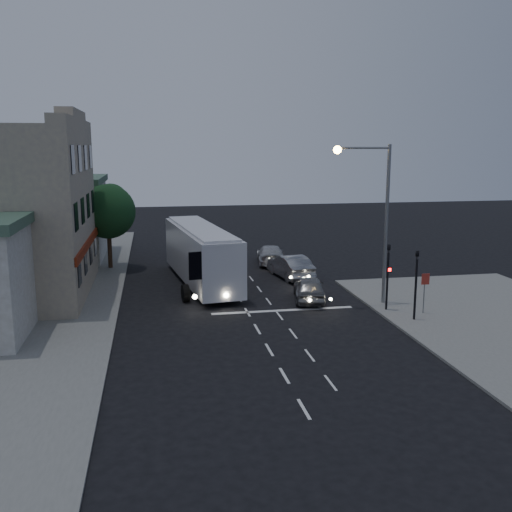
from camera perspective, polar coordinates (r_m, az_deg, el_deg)
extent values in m
plane|color=black|center=(29.70, -0.23, -6.73)|extent=(120.00, 120.00, 0.00)
cube|color=slate|center=(37.83, -22.31, -3.60)|extent=(12.00, 50.00, 0.12)
cube|color=silver|center=(20.60, 4.81, -15.01)|extent=(0.12, 1.60, 0.01)
cube|color=silver|center=(23.25, 2.86, -11.86)|extent=(0.12, 1.60, 0.01)
cube|color=silver|center=(25.98, 1.34, -9.35)|extent=(0.12, 1.60, 0.01)
cube|color=silver|center=(28.76, 0.13, -7.32)|extent=(0.12, 1.60, 0.01)
cube|color=silver|center=(31.58, -0.86, -5.64)|extent=(0.12, 1.60, 0.01)
cube|color=silver|center=(34.43, -1.68, -4.24)|extent=(0.12, 1.60, 0.01)
cube|color=silver|center=(37.31, -2.38, -3.06)|extent=(0.12, 1.60, 0.01)
cube|color=silver|center=(40.20, -2.97, -2.04)|extent=(0.12, 1.60, 0.01)
cube|color=silver|center=(43.11, -3.48, -1.16)|extent=(0.12, 1.60, 0.01)
cube|color=silver|center=(46.03, -3.93, -0.40)|extent=(0.12, 1.60, 0.01)
cube|color=silver|center=(22.77, 7.46, -12.45)|extent=(0.10, 1.50, 0.01)
cube|color=silver|center=(25.43, 5.38, -9.85)|extent=(0.10, 1.50, 0.01)
cube|color=silver|center=(28.16, 3.73, -7.75)|extent=(0.10, 1.50, 0.01)
cube|color=silver|center=(30.93, 2.38, -6.01)|extent=(0.10, 1.50, 0.01)
cube|color=silver|center=(33.75, 1.27, -4.55)|extent=(0.10, 1.50, 0.01)
cube|color=silver|center=(36.60, 0.33, -3.32)|extent=(0.10, 1.50, 0.01)
cube|color=silver|center=(39.47, -0.48, -2.27)|extent=(0.10, 1.50, 0.01)
cube|color=silver|center=(42.35, -1.17, -1.36)|extent=(0.10, 1.50, 0.01)
cube|color=silver|center=(45.26, -1.77, -0.57)|extent=(0.10, 1.50, 0.01)
cube|color=silver|center=(48.17, -2.30, 0.13)|extent=(0.10, 1.50, 0.01)
cube|color=silver|center=(31.95, 2.69, -5.46)|extent=(8.00, 0.35, 0.01)
cube|color=silver|center=(37.81, -5.54, 0.23)|extent=(4.22, 12.72, 3.33)
cube|color=silver|center=(37.54, -5.59, 2.80)|extent=(3.75, 12.25, 0.19)
cube|color=black|center=(31.66, -4.61, -0.88)|extent=(2.39, 0.44, 1.56)
cube|color=black|center=(38.33, -3.67, 1.43)|extent=(1.41, 10.32, 0.94)
cube|color=black|center=(38.13, -7.59, 1.30)|extent=(1.41, 10.32, 0.94)
cube|color=red|center=(39.05, -3.73, -0.11)|extent=(0.78, 5.68, 1.46)
cube|color=red|center=(38.84, -7.60, -0.24)|extent=(0.78, 5.68, 1.46)
cylinder|color=black|center=(33.80, -7.07, -3.71)|extent=(0.50, 1.08, 1.04)
cylinder|color=black|center=(34.03, -2.69, -3.54)|extent=(0.50, 1.08, 1.04)
cylinder|color=black|center=(40.58, -7.64, -1.26)|extent=(0.50, 1.08, 1.04)
cylinder|color=black|center=(40.77, -3.99, -1.13)|extent=(0.50, 1.08, 1.04)
cylinder|color=black|center=(42.31, -7.76, -0.76)|extent=(0.50, 1.08, 1.04)
cylinder|color=black|center=(42.49, -4.26, -0.64)|extent=(0.50, 1.08, 1.04)
cylinder|color=#FFF2CC|center=(31.93, -6.13, -4.08)|extent=(0.28, 0.09, 0.27)
cylinder|color=#FFF2CC|center=(32.10, -2.98, -3.95)|extent=(0.28, 0.09, 0.27)
imported|color=gray|center=(33.93, 5.35, -3.23)|extent=(2.58, 4.61, 1.48)
imported|color=gray|center=(39.63, 3.45, -1.04)|extent=(2.48, 5.14, 1.63)
imported|color=#B8B8B8|center=(44.44, 1.47, 0.16)|extent=(2.71, 5.20, 1.44)
cylinder|color=black|center=(32.13, 13.00, -2.48)|extent=(0.12, 0.12, 3.20)
imported|color=black|center=(31.72, 13.15, 1.13)|extent=(0.15, 0.18, 0.90)
cube|color=black|center=(31.81, 13.18, -1.32)|extent=(0.25, 0.12, 0.30)
cube|color=#FF0C0C|center=(31.75, 13.23, -1.35)|extent=(0.16, 0.02, 0.18)
cylinder|color=black|center=(30.65, 15.67, -3.25)|extent=(0.12, 0.12, 3.20)
imported|color=black|center=(30.23, 15.87, 0.53)|extent=(0.18, 0.15, 0.90)
cylinder|color=slate|center=(32.10, 16.45, -3.76)|extent=(0.06, 0.06, 2.00)
cube|color=maroon|center=(31.83, 16.59, -2.22)|extent=(0.45, 0.03, 0.60)
cylinder|color=slate|center=(33.03, 12.90, 3.01)|extent=(0.20, 0.20, 9.00)
cylinder|color=slate|center=(32.17, 10.73, 10.58)|extent=(3.00, 0.12, 0.12)
sphere|color=#FFBF59|center=(31.67, 8.14, 10.47)|extent=(0.44, 0.44, 0.44)
cube|color=tan|center=(36.19, -17.96, 12.56)|extent=(1.00, 12.00, 0.50)
cube|color=tan|center=(36.21, -18.01, 13.35)|extent=(1.00, 6.00, 0.50)
cube|color=maroon|center=(36.57, -16.45, 1.20)|extent=(0.15, 12.00, 0.50)
cube|color=black|center=(32.32, -17.24, -1.52)|extent=(0.06, 1.30, 1.50)
cube|color=black|center=(35.24, -16.68, -0.49)|extent=(0.06, 1.30, 1.50)
cube|color=black|center=(38.17, -16.20, 0.39)|extent=(0.06, 1.30, 1.50)
cube|color=black|center=(41.12, -15.79, 1.14)|extent=(0.06, 1.30, 1.50)
cube|color=black|center=(31.84, -17.54, 3.76)|extent=(0.06, 1.30, 1.50)
cube|color=black|center=(34.80, -16.94, 4.36)|extent=(0.06, 1.30, 1.50)
cube|color=black|center=(37.77, -16.44, 4.87)|extent=(0.06, 1.30, 1.50)
cube|color=black|center=(40.74, -16.01, 5.30)|extent=(0.06, 1.30, 1.50)
cube|color=black|center=(31.64, -17.86, 9.16)|extent=(0.06, 1.30, 1.50)
cube|color=black|center=(34.61, -17.22, 9.30)|extent=(0.06, 1.30, 1.50)
cube|color=black|center=(37.59, -16.69, 9.42)|extent=(0.06, 1.30, 1.50)
cube|color=black|center=(40.58, -16.23, 9.52)|extent=(0.06, 1.30, 1.50)
cube|color=#99968B|center=(48.98, -20.31, 3.33)|extent=(9.00, 9.00, 6.00)
cube|color=#405E4A|center=(48.70, -20.56, 7.12)|extent=(9.40, 9.40, 0.50)
cylinder|color=black|center=(43.64, -14.42, 0.68)|extent=(0.32, 0.32, 2.80)
sphere|color=#123A1A|center=(43.25, -14.59, 4.34)|extent=(4.00, 4.00, 4.00)
sphere|color=#1C3F1D|center=(43.76, -14.32, 5.34)|extent=(2.60, 2.60, 2.60)
sphere|color=#123A1A|center=(42.63, -15.08, 4.77)|extent=(2.40, 2.40, 2.40)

